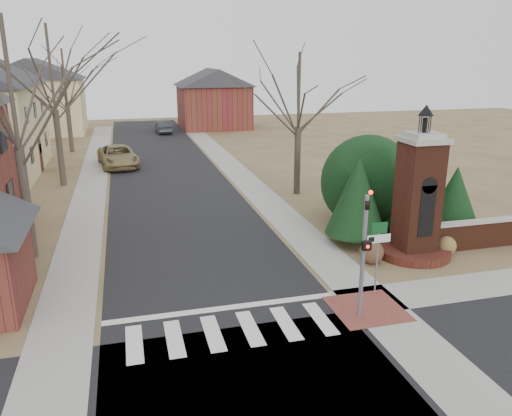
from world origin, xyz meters
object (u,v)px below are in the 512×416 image
object	(u,v)px
sign_post	(378,244)
brick_gate_monument	(417,207)
distant_car	(164,127)
traffic_signal_pole	(364,244)
pickup_truck	(118,156)

from	to	relation	value
sign_post	brick_gate_monument	xyz separation A→B (m)	(3.41, 3.01, 0.22)
sign_post	distant_car	size ratio (longest dim) A/B	0.65
distant_car	brick_gate_monument	bearing A→B (deg)	98.20
traffic_signal_pole	distant_car	xyz separation A→B (m)	(-2.70, 44.24, -1.89)
sign_post	brick_gate_monument	distance (m)	4.55
traffic_signal_pole	pickup_truck	size ratio (longest dim) A/B	0.77
pickup_truck	sign_post	bearing A→B (deg)	-78.08
distant_car	traffic_signal_pole	bearing A→B (deg)	91.17
brick_gate_monument	sign_post	bearing A→B (deg)	-138.58
sign_post	distant_car	world-z (taller)	sign_post
sign_post	brick_gate_monument	world-z (taller)	brick_gate_monument
traffic_signal_pole	sign_post	size ratio (longest dim) A/B	1.64
traffic_signal_pole	pickup_truck	xyz separation A→B (m)	(-7.70, 26.81, -1.77)
traffic_signal_pole	brick_gate_monument	distance (m)	6.47
pickup_truck	traffic_signal_pole	bearing A→B (deg)	-81.56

